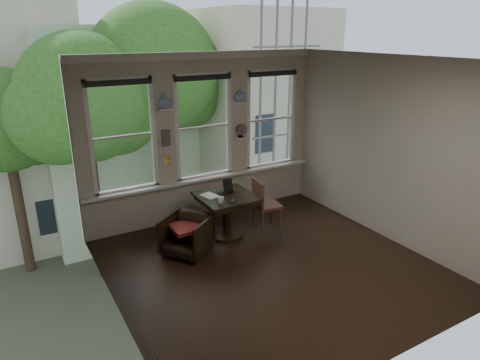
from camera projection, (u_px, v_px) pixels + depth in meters
ground at (270, 266)px, 6.40m from camera, size 4.50×4.50×0.00m
ceiling at (276, 59)px, 5.41m from camera, size 4.50×4.50×0.00m
wall_back at (203, 138)px, 7.74m from camera, size 4.50×0.00×4.50m
wall_front at (406, 235)px, 4.07m from camera, size 4.50×0.00×4.50m
wall_left at (108, 202)px, 4.84m from camera, size 0.00×4.50×4.50m
wall_right at (387, 150)px, 6.97m from camera, size 0.00×4.50×4.50m
window_left at (122, 136)px, 6.99m from camera, size 1.10×0.12×1.90m
window_center at (202, 127)px, 7.68m from camera, size 1.10×0.12×1.90m
window_right at (270, 119)px, 8.36m from camera, size 1.10×0.12×1.90m
shelf_left at (165, 109)px, 7.12m from camera, size 0.26×0.16×0.03m
shelf_right at (240, 102)px, 7.81m from camera, size 0.26×0.16×0.03m
intercom at (166, 138)px, 7.31m from camera, size 0.14×0.06×0.28m
sticky_notes at (167, 157)px, 7.43m from camera, size 0.16×0.01×0.24m
desk_fan at (241, 133)px, 7.98m from camera, size 0.20×0.20×0.24m
vase_left at (164, 101)px, 7.07m from camera, size 0.24×0.24×0.25m
vase_right at (240, 94)px, 7.76m from camera, size 0.24×0.24×0.25m
table at (227, 216)px, 7.21m from camera, size 0.90×0.90×0.75m
armchair_left at (187, 235)px, 6.67m from camera, size 0.96×0.95×0.63m
cushion_red at (186, 227)px, 6.63m from camera, size 0.45×0.45×0.06m
side_chair_right at (267, 205)px, 7.46m from camera, size 0.47×0.47×0.92m
laptop at (226, 193)px, 7.17m from camera, size 0.32×0.22×0.02m
mug at (221, 200)px, 6.76m from camera, size 0.11×0.11×0.10m
drinking_glass at (233, 200)px, 6.78m from camera, size 0.14×0.14×0.09m
tablet at (228, 185)px, 7.23m from camera, size 0.17×0.11×0.22m
papers at (210, 195)px, 7.08m from camera, size 0.28×0.34×0.00m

